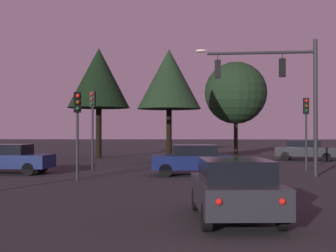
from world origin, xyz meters
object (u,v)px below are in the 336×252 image
object	(u,v)px
tree_left_far	(236,93)
tree_behind_sign	(99,78)
car_far_lane	(306,150)
car_crossing_right	(8,158)
traffic_signal_mast_arm	(281,83)
traffic_light_far_side	(77,118)
tree_center_horizon	(169,79)
traffic_light_corner_right	(92,114)
traffic_light_median	(306,119)
car_crossing_left	(192,159)
car_nearside_lane	(234,188)

from	to	relation	value
tree_left_far	tree_behind_sign	bearing A→B (deg)	-163.78
car_far_lane	car_crossing_right	bearing A→B (deg)	-148.45
traffic_signal_mast_arm	tree_behind_sign	distance (m)	18.35
traffic_light_far_side	tree_behind_sign	size ratio (longest dim) A/B	0.44
car_crossing_right	tree_center_horizon	bearing A→B (deg)	44.08
tree_behind_sign	tree_left_far	distance (m)	11.94
traffic_light_corner_right	traffic_light_median	world-z (taller)	traffic_light_corner_right
traffic_signal_mast_arm	traffic_light_median	size ratio (longest dim) A/B	1.65
traffic_light_median	traffic_light_far_side	world-z (taller)	traffic_light_median
tree_center_horizon	tree_left_far	bearing A→B (deg)	58.03
traffic_signal_mast_arm	tree_left_far	bearing A→B (deg)	90.91
traffic_signal_mast_arm	tree_center_horizon	xyz separation A→B (m)	(-5.79, 8.49, 1.18)
traffic_light_far_side	tree_behind_sign	distance (m)	17.01
car_crossing_left	car_far_lane	xyz separation A→B (m)	(8.64, 11.63, 0.00)
traffic_light_far_side	tree_center_horizon	size ratio (longest dim) A/B	0.50
car_nearside_lane	tree_left_far	size ratio (longest dim) A/B	0.51
traffic_light_corner_right	car_far_lane	world-z (taller)	traffic_light_corner_right
traffic_light_median	car_nearside_lane	world-z (taller)	traffic_light_median
traffic_signal_mast_arm	tree_center_horizon	distance (m)	10.35
car_crossing_right	car_far_lane	world-z (taller)	same
traffic_signal_mast_arm	traffic_light_median	world-z (taller)	traffic_signal_mast_arm
traffic_light_corner_right	tree_left_far	distance (m)	17.49
car_crossing_left	tree_behind_sign	bearing A→B (deg)	118.21
car_crossing_left	car_far_lane	world-z (taller)	same
traffic_signal_mast_arm	traffic_light_corner_right	world-z (taller)	traffic_signal_mast_arm
traffic_light_median	car_far_lane	world-z (taller)	traffic_light_median
car_crossing_left	tree_left_far	world-z (taller)	tree_left_far
traffic_light_far_side	car_far_lane	xyz separation A→B (m)	(13.76, 14.31, -2.00)
traffic_light_corner_right	tree_left_far	world-z (taller)	tree_left_far
car_nearside_lane	car_crossing_left	size ratio (longest dim) A/B	1.02
car_crossing_left	car_crossing_right	bearing A→B (deg)	177.16
traffic_light_corner_right	car_crossing_right	xyz separation A→B (m)	(-3.95, -2.22, -2.35)
traffic_light_far_side	tree_center_horizon	world-z (taller)	tree_center_horizon
traffic_light_far_side	car_crossing_left	bearing A→B (deg)	27.57
car_nearside_lane	tree_behind_sign	size ratio (longest dim) A/B	0.47
traffic_light_corner_right	car_nearside_lane	distance (m)	15.39
traffic_light_median	tree_left_far	size ratio (longest dim) A/B	0.49
traffic_light_far_side	tree_left_far	world-z (taller)	tree_left_far
traffic_light_corner_right	car_far_lane	distance (m)	16.96
car_crossing_right	tree_behind_sign	bearing A→B (deg)	80.86
traffic_light_far_side	car_nearside_lane	size ratio (longest dim) A/B	0.94
tree_center_horizon	traffic_signal_mast_arm	bearing A→B (deg)	-55.73
traffic_light_corner_right	traffic_light_far_side	bearing A→B (deg)	-85.14
tree_behind_sign	car_far_lane	bearing A→B (deg)	-7.65
tree_left_far	car_crossing_left	bearing A→B (deg)	-103.27
traffic_signal_mast_arm	tree_behind_sign	size ratio (longest dim) A/B	0.75
traffic_signal_mast_arm	car_crossing_left	size ratio (longest dim) A/B	1.64
traffic_light_median	car_crossing_right	world-z (taller)	traffic_light_median
tree_left_far	traffic_signal_mast_arm	bearing A→B (deg)	-89.09
tree_behind_sign	tree_center_horizon	size ratio (longest dim) A/B	1.15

